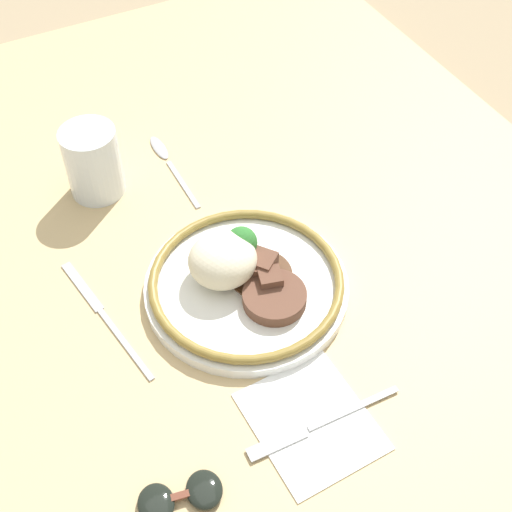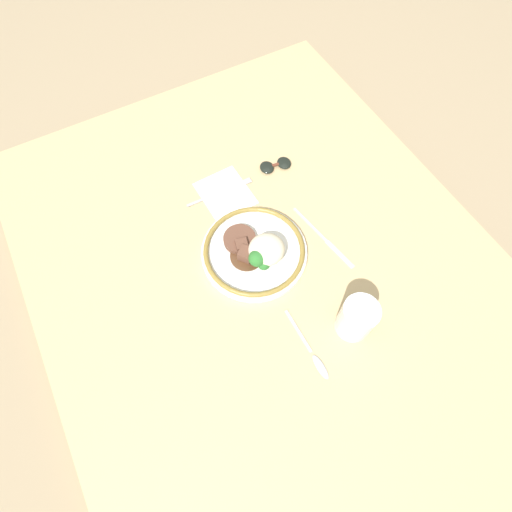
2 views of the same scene
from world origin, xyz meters
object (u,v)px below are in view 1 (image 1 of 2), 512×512
juice_glass (93,164)px  spoon (165,156)px  knife (103,314)px  plate (244,278)px  fork (310,428)px  sunglasses (180,497)px

juice_glass → spoon: size_ratio=0.60×
spoon → knife: bearing=142.4°
plate → knife: bearing=75.4°
spoon → plate: bearing=178.2°
plate → juice_glass: size_ratio=2.47×
plate → juice_glass: bearing=21.6°
plate → juice_glass: 0.28m
fork → sunglasses: size_ratio=1.98×
fork → spoon: (0.49, -0.03, -0.00)m
sunglasses → knife: bearing=8.9°
fork → spoon: same height
knife → sunglasses: size_ratio=2.30×
spoon → sunglasses: 0.53m
plate → juice_glass: (0.26, 0.10, 0.03)m
juice_glass → spoon: juice_glass is taller
juice_glass → fork: juice_glass is taller
knife → spoon: 0.30m
plate → sunglasses: 0.28m
plate → fork: (-0.21, 0.02, -0.02)m
juice_glass → fork: 0.47m
juice_glass → spoon: (0.02, -0.11, -0.05)m
fork → juice_glass: bearing=-78.9°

